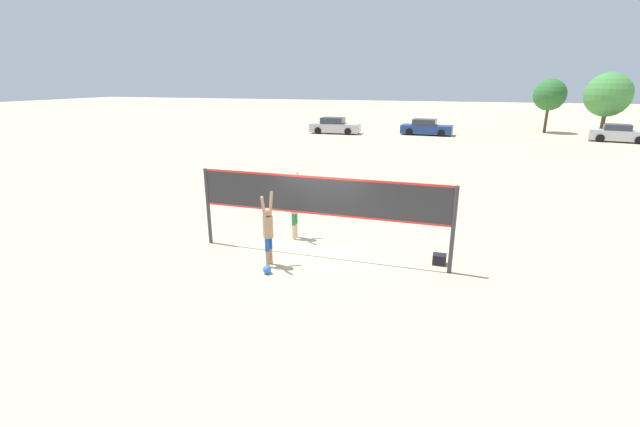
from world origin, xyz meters
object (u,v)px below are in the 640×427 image
object	(u,v)px
player_spiker	(268,229)
parked_car_mid	(335,126)
parked_car_near	(619,134)
tree_right_cluster	(608,95)
gear_bag	(439,259)
volleyball_net	(320,201)
tree_left_cluster	(550,95)
volleyball	(267,270)
parked_car_far	(426,128)
player_blocker	(294,205)

from	to	relation	value
player_spiker	parked_car_mid	size ratio (longest dim) A/B	0.43
parked_car_near	tree_right_cluster	world-z (taller)	tree_right_cluster
gear_bag	parked_car_near	bearing A→B (deg)	66.81
parked_car_near	tree_right_cluster	distance (m)	3.78
player_spiker	volleyball_net	bearing A→B (deg)	-47.65
gear_bag	parked_car_near	distance (m)	32.69
gear_bag	tree_left_cluster	distance (m)	36.66
gear_bag	volleyball_net	bearing A→B (deg)	-171.86
volleyball_net	parked_car_near	world-z (taller)	volleyball_net
volleyball_net	volleyball	size ratio (longest dim) A/B	32.23
tree_right_cluster	parked_car_far	bearing A→B (deg)	-172.15
parked_car_near	parked_car_mid	bearing A→B (deg)	-165.33
gear_bag	parked_car_far	bearing A→B (deg)	95.05
parked_car_near	parked_car_mid	xyz separation A→B (m)	(-23.99, -1.43, 0.02)
player_blocker	parked_car_mid	bearing A→B (deg)	-166.74
player_spiker	gear_bag	size ratio (longest dim) A/B	5.61
player_blocker	volleyball	bearing A→B (deg)	5.27
volleyball	volleyball_net	bearing A→B (deg)	57.42
volleyball	parked_car_near	size ratio (longest dim) A/B	0.05
tree_left_cluster	volleyball_net	bearing A→B (deg)	-107.78
player_spiker	tree_left_cluster	world-z (taller)	tree_left_cluster
player_blocker	volleyball	distance (m)	2.90
volleyball_net	parked_car_far	world-z (taller)	volleyball_net
gear_bag	parked_car_mid	size ratio (longest dim) A/B	0.08
tree_right_cluster	parked_car_mid	bearing A→B (deg)	-171.33
player_blocker	tree_right_cluster	world-z (taller)	tree_right_cluster
parked_car_far	parked_car_mid	bearing A→B (deg)	-166.53
volleyball_net	player_blocker	size ratio (longest dim) A/B	3.46
volleyball	parked_car_near	xyz separation A→B (m)	(17.16, 32.05, 0.54)
parked_car_near	parked_car_far	distance (m)	15.53
parked_car_mid	parked_car_far	xyz separation A→B (m)	(8.45, 1.51, -0.03)
tree_right_cluster	player_blocker	bearing A→B (deg)	-117.95
parked_car_mid	tree_right_cluster	size ratio (longest dim) A/B	0.85
volleyball_net	volleyball	distance (m)	2.38
player_blocker	parked_car_mid	size ratio (longest dim) A/B	0.45
volleyball_net	player_spiker	bearing A→B (deg)	-137.65
player_blocker	volleyball	world-z (taller)	player_blocker
player_spiker	player_blocker	xyz separation A→B (m)	(-0.09, 2.21, 0.04)
tree_left_cluster	player_spiker	bearing A→B (deg)	-108.90
player_spiker	gear_bag	distance (m)	4.79
tree_left_cluster	parked_car_far	bearing A→B (deg)	-153.48
volleyball_net	tree_left_cluster	xyz separation A→B (m)	(11.56, 36.04, 1.90)
volleyball	parked_car_mid	world-z (taller)	parked_car_mid
player_blocker	parked_car_far	bearing A→B (deg)	176.34
gear_bag	parked_car_mid	bearing A→B (deg)	111.23
volleyball_net	parked_car_far	distance (m)	30.62
gear_bag	parked_car_far	xyz separation A→B (m)	(-2.66, 30.12, 0.50)
player_spiker	parked_car_mid	world-z (taller)	player_spiker
volleyball	gear_bag	xyz separation A→B (m)	(4.29, 2.00, 0.03)
player_spiker	tree_left_cluster	size ratio (longest dim) A/B	0.40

